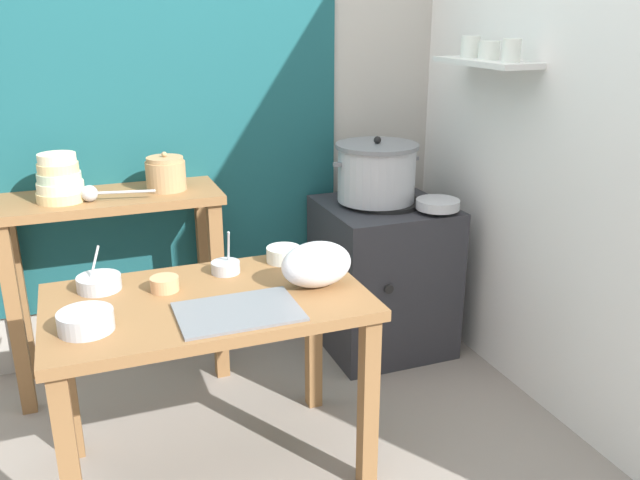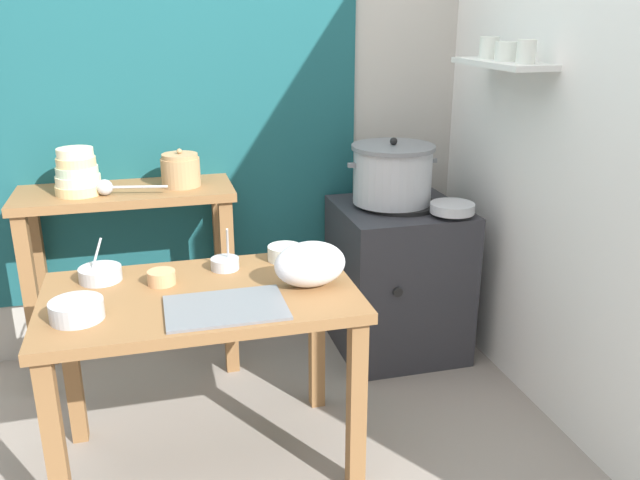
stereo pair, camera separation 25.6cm
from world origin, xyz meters
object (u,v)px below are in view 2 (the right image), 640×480
prep_bowl_3 (77,309)px  clay_pot (181,170)px  plastic_bag (310,264)px  stove_block (397,278)px  prep_bowl_1 (100,273)px  prep_bowl_2 (225,263)px  prep_table (202,320)px  ladle (108,187)px  serving_tray (226,308)px  prep_bowl_4 (285,252)px  prep_bowl_0 (161,277)px  bowl_stack_enamel (77,174)px  wide_pan (452,208)px  steamer_pot (392,174)px  back_shelf_table (129,236)px

prep_bowl_3 → clay_pot: bearing=67.0°
plastic_bag → stove_block: bearing=49.4°
prep_bowl_1 → prep_bowl_2: bearing=-0.4°
plastic_bag → prep_bowl_2: size_ratio=1.50×
prep_table → prep_bowl_2: 0.26m
plastic_bag → prep_bowl_1: size_ratio=1.68×
ladle → serving_tray: (0.39, -0.91, -0.21)m
prep_bowl_4 → prep_bowl_0: bearing=-165.3°
clay_pot → bowl_stack_enamel: bowl_stack_enamel is taller
wide_pan → prep_bowl_3: wide_pan is taller
stove_block → bowl_stack_enamel: bowl_stack_enamel is taller
steamer_pot → serving_tray: size_ratio=1.12×
prep_table → wide_pan: size_ratio=5.37×
bowl_stack_enamel → ladle: bowl_stack_enamel is taller
stove_block → clay_pot: 1.19m
serving_tray → bowl_stack_enamel: bearing=117.8°
bowl_stack_enamel → wide_pan: 1.68m
serving_tray → prep_bowl_0: (-0.20, 0.27, 0.02)m
prep_table → prep_bowl_3: (-0.40, -0.12, 0.15)m
prep_table → back_shelf_table: size_ratio=1.15×
steamer_pot → wide_pan: bearing=-48.4°
prep_bowl_0 → prep_bowl_3: bearing=-140.3°
steamer_pot → prep_bowl_0: size_ratio=4.44×
prep_table → prep_bowl_0: 0.22m
bowl_stack_enamel → serving_tray: size_ratio=0.51×
stove_block → steamer_pot: 0.54m
wide_pan → prep_bowl_2: size_ratio=1.19×
prep_bowl_0 → stove_block: bearing=27.1°
clay_pot → plastic_bag: (0.39, -0.88, -0.17)m
clay_pot → prep_bowl_2: 0.68m
ladle → prep_bowl_3: 0.89m
serving_tray → prep_bowl_1: (-0.41, 0.37, 0.02)m
steamer_pot → prep_bowl_1: (-1.34, -0.52, -0.17)m
prep_bowl_1 → steamer_pot: bearing=21.3°
back_shelf_table → serving_tray: bearing=-72.1°
prep_bowl_0 → prep_bowl_1: prep_bowl_1 is taller
back_shelf_table → plastic_bag: back_shelf_table is taller
prep_table → wide_pan: (1.20, 0.48, 0.19)m
ladle → plastic_bag: ladle is taller
prep_table → wide_pan: bearing=21.8°
steamer_pot → prep_bowl_0: steamer_pot is taller
back_shelf_table → stove_block: back_shelf_table is taller
wide_pan → prep_bowl_0: (-1.33, -0.38, -0.05)m
back_shelf_table → clay_pot: (0.25, 0.00, 0.29)m
prep_bowl_0 → prep_bowl_3: size_ratio=0.59×
prep_bowl_3 → plastic_bag: bearing=5.2°
back_shelf_table → stove_block: (1.28, -0.13, -0.30)m
back_shelf_table → prep_bowl_2: back_shelf_table is taller
plastic_bag → prep_table: bearing=172.5°
bowl_stack_enamel → prep_bowl_2: bowl_stack_enamel is taller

